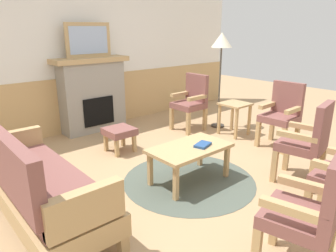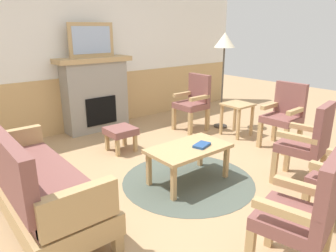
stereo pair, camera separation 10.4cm
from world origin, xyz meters
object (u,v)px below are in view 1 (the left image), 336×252
at_px(framed_picture, 88,40).
at_px(book_on_table, 203,145).
at_px(fireplace, 93,94).
at_px(armchair_by_window_left, 282,112).
at_px(floor_lamp_by_chairs, 222,46).
at_px(coffee_table, 190,151).
at_px(side_table, 235,110).
at_px(armchair_corner_left, 308,140).
at_px(couch, 38,184).
at_px(armchair_front_left, 310,210).
at_px(footstool, 120,133).
at_px(armchair_near_fireplace, 191,100).

height_order(framed_picture, book_on_table, framed_picture).
xyz_separation_m(fireplace, framed_picture, (0.00, 0.00, 0.91)).
bearing_deg(armchair_by_window_left, floor_lamp_by_chairs, 88.73).
height_order(armchair_by_window_left, floor_lamp_by_chairs, floor_lamp_by_chairs).
distance_m(framed_picture, coffee_table, 2.76).
distance_m(book_on_table, side_table, 1.84).
distance_m(armchair_corner_left, floor_lamp_by_chairs, 2.46).
bearing_deg(armchair_corner_left, coffee_table, 137.44).
bearing_deg(armchair_corner_left, book_on_table, 136.50).
distance_m(couch, side_table, 3.44).
distance_m(fireplace, floor_lamp_by_chairs, 2.38).
distance_m(couch, armchair_corner_left, 2.91).
distance_m(armchair_front_left, armchair_corner_left, 1.57).
bearing_deg(armchair_corner_left, armchair_by_window_left, 43.06).
xyz_separation_m(footstool, floor_lamp_by_chairs, (2.03, -0.16, 1.17)).
height_order(couch, side_table, couch).
height_order(armchair_near_fireplace, floor_lamp_by_chairs, floor_lamp_by_chairs).
xyz_separation_m(book_on_table, armchair_near_fireplace, (1.31, 1.49, 0.08)).
distance_m(coffee_table, armchair_corner_left, 1.36).
xyz_separation_m(armchair_by_window_left, armchair_front_left, (-2.30, -1.52, 0.00)).
xyz_separation_m(framed_picture, armchair_front_left, (-0.51, -4.10, -1.02)).
bearing_deg(armchair_by_window_left, armchair_corner_left, -136.94).
bearing_deg(floor_lamp_by_chairs, armchair_by_window_left, -91.27).
relative_size(armchair_near_fireplace, armchair_by_window_left, 1.00).
xyz_separation_m(book_on_table, armchair_corner_left, (0.87, -0.83, 0.08)).
bearing_deg(coffee_table, side_table, 21.83).
bearing_deg(floor_lamp_by_chairs, fireplace, 144.11).
distance_m(footstool, armchair_by_window_left, 2.47).
bearing_deg(armchair_near_fireplace, armchair_by_window_left, -73.13).
bearing_deg(armchair_by_window_left, armchair_near_fireplace, 106.87).
bearing_deg(armchair_near_fireplace, framed_picture, 140.82).
height_order(armchair_by_window_left, armchair_corner_left, same).
bearing_deg(armchair_near_fireplace, couch, -160.51).
relative_size(footstool, armchair_corner_left, 0.41).
xyz_separation_m(framed_picture, side_table, (1.68, -1.78, -1.13)).
bearing_deg(armchair_corner_left, footstool, 116.18).
relative_size(coffee_table, footstool, 2.40).
relative_size(book_on_table, armchair_near_fireplace, 0.22).
xyz_separation_m(armchair_by_window_left, side_table, (-0.11, 0.79, -0.10)).
relative_size(framed_picture, footstool, 2.00).
height_order(armchair_front_left, side_table, armchair_front_left).
bearing_deg(armchair_near_fireplace, floor_lamp_by_chairs, -25.10).
bearing_deg(footstool, framed_picture, 79.73).
relative_size(footstool, armchair_by_window_left, 0.41).
bearing_deg(framed_picture, coffee_table, -92.23).
distance_m(coffee_table, armchair_near_fireplace, 2.02).
distance_m(fireplace, framed_picture, 0.91).
xyz_separation_m(coffee_table, armchair_corner_left, (1.00, -0.92, 0.15)).
height_order(couch, armchair_corner_left, same).
xyz_separation_m(fireplace, coffee_table, (-0.10, -2.50, -0.27)).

